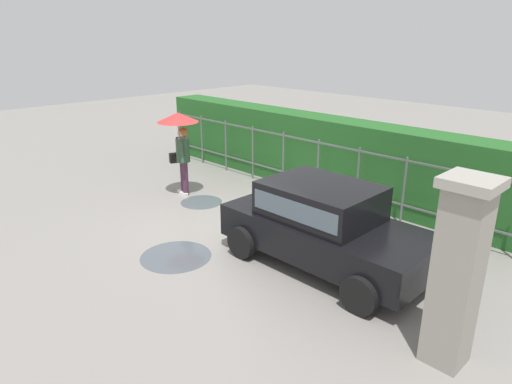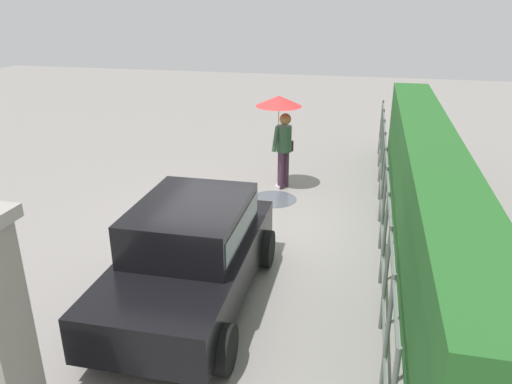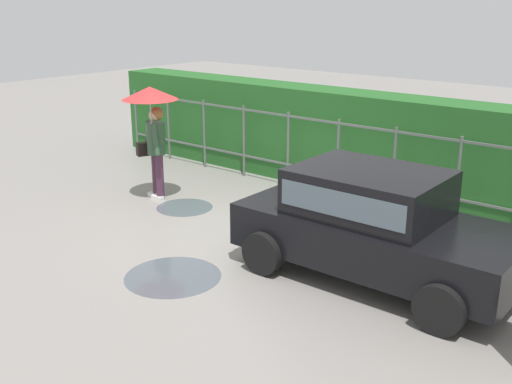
% 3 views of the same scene
% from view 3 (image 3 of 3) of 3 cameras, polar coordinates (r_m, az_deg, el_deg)
% --- Properties ---
extents(ground_plane, '(40.00, 40.00, 0.00)m').
position_cam_3_polar(ground_plane, '(9.74, -2.39, -3.99)').
color(ground_plane, gray).
extents(car, '(3.76, 1.89, 1.48)m').
position_cam_3_polar(car, '(8.16, 10.93, -2.64)').
color(car, black).
rests_on(car, ground).
extents(pedestrian, '(1.00, 1.00, 2.11)m').
position_cam_3_polar(pedestrian, '(11.18, -9.70, 7.10)').
color(pedestrian, '#47283D').
rests_on(pedestrian, ground).
extents(fence_section, '(10.34, 0.05, 1.50)m').
position_cam_3_polar(fence_section, '(11.68, 5.28, 3.90)').
color(fence_section, '#59605B').
rests_on(fence_section, ground).
extents(hedge_row, '(11.29, 0.90, 1.90)m').
position_cam_3_polar(hedge_row, '(12.23, 7.17, 5.07)').
color(hedge_row, '#235B23').
rests_on(hedge_row, ground).
extents(puddle_near, '(1.31, 1.31, 0.00)m').
position_cam_3_polar(puddle_near, '(8.39, -7.79, -7.84)').
color(puddle_near, '#4C545B').
rests_on(puddle_near, ground).
extents(puddle_far, '(1.01, 1.01, 0.00)m').
position_cam_3_polar(puddle_far, '(11.04, -6.70, -1.43)').
color(puddle_far, '#4C545B').
rests_on(puddle_far, ground).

